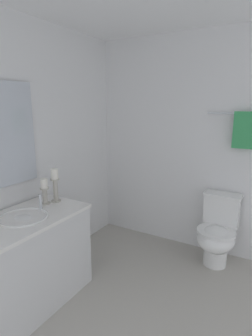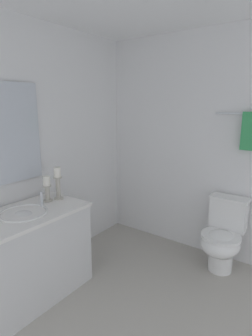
{
  "view_description": "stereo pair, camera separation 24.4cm",
  "coord_description": "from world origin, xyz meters",
  "px_view_note": "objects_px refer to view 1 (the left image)",
  "views": [
    {
      "loc": [
        0.6,
        -1.6,
        1.68
      ],
      "look_at": [
        -0.59,
        0.46,
        1.13
      ],
      "focal_mm": 29.22,
      "sensor_mm": 36.0,
      "label": 1
    },
    {
      "loc": [
        0.8,
        -1.47,
        1.68
      ],
      "look_at": [
        -0.59,
        0.46,
        1.13
      ],
      "focal_mm": 29.22,
      "sensor_mm": 36.0,
      "label": 2
    }
  ],
  "objects_px": {
    "candle_holder_short": "(45,191)",
    "vanity_cabinet": "(27,261)",
    "candle_holder_tall": "(55,184)",
    "towel_near_vanity": "(248,130)",
    "towel_bar": "(250,113)",
    "toilet": "(217,232)",
    "sink_basin": "(24,222)"
  },
  "relations": [
    {
      "from": "candle_holder_short",
      "to": "vanity_cabinet",
      "type": "bearing_deg",
      "value": -76.37
    },
    {
      "from": "candle_holder_tall",
      "to": "candle_holder_short",
      "type": "bearing_deg",
      "value": -109.98
    },
    {
      "from": "vanity_cabinet",
      "to": "candle_holder_tall",
      "type": "xyz_separation_m",
      "value": [
        -0.04,
        0.41,
        0.56
      ]
    },
    {
      "from": "candle_holder_short",
      "to": "towel_near_vanity",
      "type": "relative_size",
      "value": 0.65
    },
    {
      "from": "towel_bar",
      "to": "vanity_cabinet",
      "type": "bearing_deg",
      "value": -131.15
    },
    {
      "from": "candle_holder_short",
      "to": "towel_near_vanity",
      "type": "distance_m",
      "value": 2.06
    },
    {
      "from": "vanity_cabinet",
      "to": "candle_holder_tall",
      "type": "distance_m",
      "value": 0.7
    },
    {
      "from": "toilet",
      "to": "towel_near_vanity",
      "type": "distance_m",
      "value": 1.1
    },
    {
      "from": "candle_holder_tall",
      "to": "candle_holder_short",
      "type": "xyz_separation_m",
      "value": [
        -0.04,
        -0.1,
        -0.04
      ]
    },
    {
      "from": "sink_basin",
      "to": "towel_near_vanity",
      "type": "xyz_separation_m",
      "value": [
        1.43,
        1.62,
        0.67
      ]
    },
    {
      "from": "sink_basin",
      "to": "toilet",
      "type": "bearing_deg",
      "value": 48.4
    },
    {
      "from": "vanity_cabinet",
      "to": "toilet",
      "type": "height_order",
      "value": "vanity_cabinet"
    },
    {
      "from": "vanity_cabinet",
      "to": "toilet",
      "type": "xyz_separation_m",
      "value": [
        1.26,
        1.41,
        -0.03
      ]
    },
    {
      "from": "sink_basin",
      "to": "toilet",
      "type": "distance_m",
      "value": 1.93
    },
    {
      "from": "candle_holder_tall",
      "to": "toilet",
      "type": "height_order",
      "value": "candle_holder_tall"
    },
    {
      "from": "vanity_cabinet",
      "to": "towel_bar",
      "type": "distance_m",
      "value": 2.48
    },
    {
      "from": "towel_bar",
      "to": "candle_holder_tall",
      "type": "bearing_deg",
      "value": -140.22
    },
    {
      "from": "towel_near_vanity",
      "to": "candle_holder_short",
      "type": "bearing_deg",
      "value": -139.07
    },
    {
      "from": "vanity_cabinet",
      "to": "toilet",
      "type": "bearing_deg",
      "value": 48.42
    },
    {
      "from": "sink_basin",
      "to": "toilet",
      "type": "relative_size",
      "value": 0.54
    },
    {
      "from": "sink_basin",
      "to": "candle_holder_tall",
      "type": "height_order",
      "value": "candle_holder_tall"
    },
    {
      "from": "towel_bar",
      "to": "towel_near_vanity",
      "type": "distance_m",
      "value": 0.17
    },
    {
      "from": "sink_basin",
      "to": "towel_near_vanity",
      "type": "bearing_deg",
      "value": 48.52
    },
    {
      "from": "candle_holder_short",
      "to": "toilet",
      "type": "xyz_separation_m",
      "value": [
        1.33,
        1.1,
        -0.55
      ]
    },
    {
      "from": "candle_holder_tall",
      "to": "toilet",
      "type": "xyz_separation_m",
      "value": [
        1.29,
        1.0,
        -0.59
      ]
    },
    {
      "from": "candle_holder_short",
      "to": "towel_near_vanity",
      "type": "bearing_deg",
      "value": 40.93
    },
    {
      "from": "sink_basin",
      "to": "candle_holder_tall",
      "type": "xyz_separation_m",
      "value": [
        -0.04,
        0.41,
        0.21
      ]
    },
    {
      "from": "toilet",
      "to": "towel_bar",
      "type": "bearing_deg",
      "value": 51.77
    },
    {
      "from": "sink_basin",
      "to": "towel_bar",
      "type": "xyz_separation_m",
      "value": [
        1.43,
        1.64,
        0.84
      ]
    },
    {
      "from": "vanity_cabinet",
      "to": "towel_near_vanity",
      "type": "distance_m",
      "value": 2.39
    },
    {
      "from": "vanity_cabinet",
      "to": "towel_near_vanity",
      "type": "xyz_separation_m",
      "value": [
        1.43,
        1.62,
        1.03
      ]
    },
    {
      "from": "candle_holder_tall",
      "to": "candle_holder_short",
      "type": "relative_size",
      "value": 1.3
    }
  ]
}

